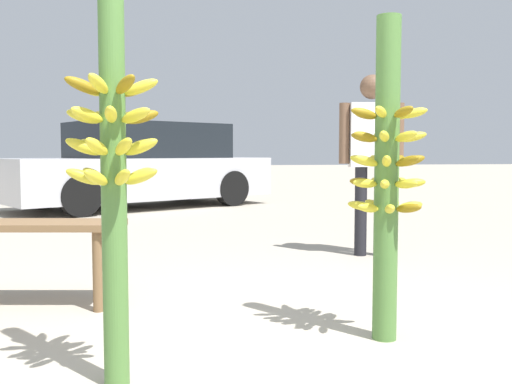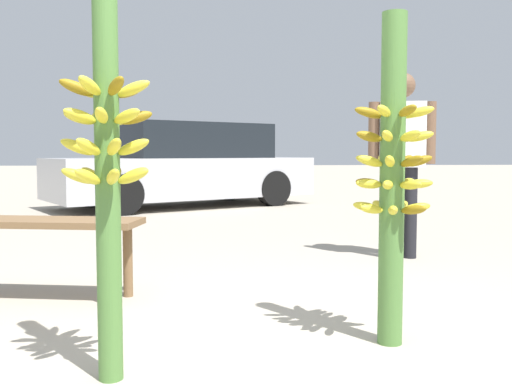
{
  "view_description": "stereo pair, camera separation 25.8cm",
  "coord_description": "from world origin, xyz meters",
  "px_view_note": "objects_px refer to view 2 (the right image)",
  "views": [
    {
      "loc": [
        -0.42,
        -2.13,
        0.9
      ],
      "look_at": [
        0.04,
        0.4,
        0.73
      ],
      "focal_mm": 40.0,
      "sensor_mm": 36.0,
      "label": 1
    },
    {
      "loc": [
        -0.16,
        -2.16,
        0.9
      ],
      "look_at": [
        0.04,
        0.4,
        0.73
      ],
      "focal_mm": 40.0,
      "sensor_mm": 36.0,
      "label": 2
    }
  ],
  "objects_px": {
    "vendor_person": "(402,147)",
    "banana_stalk_left": "(107,156)",
    "market_bench": "(44,234)",
    "parked_car": "(185,167)",
    "banana_stalk_center": "(392,175)"
  },
  "relations": [
    {
      "from": "banana_stalk_center",
      "to": "parked_car",
      "type": "height_order",
      "value": "banana_stalk_center"
    },
    {
      "from": "market_bench",
      "to": "vendor_person",
      "type": "bearing_deg",
      "value": 34.79
    },
    {
      "from": "banana_stalk_center",
      "to": "market_bench",
      "type": "distance_m",
      "value": 2.14
    },
    {
      "from": "banana_stalk_center",
      "to": "banana_stalk_left",
      "type": "bearing_deg",
      "value": -164.98
    },
    {
      "from": "banana_stalk_left",
      "to": "market_bench",
      "type": "bearing_deg",
      "value": 115.63
    },
    {
      "from": "banana_stalk_left",
      "to": "parked_car",
      "type": "bearing_deg",
      "value": 90.19
    },
    {
      "from": "banana_stalk_left",
      "to": "banana_stalk_center",
      "type": "distance_m",
      "value": 1.3
    },
    {
      "from": "vendor_person",
      "to": "banana_stalk_left",
      "type": "bearing_deg",
      "value": 61.46
    },
    {
      "from": "vendor_person",
      "to": "parked_car",
      "type": "relative_size",
      "value": 0.34
    },
    {
      "from": "vendor_person",
      "to": "banana_stalk_center",
      "type": "bearing_deg",
      "value": 80.66
    },
    {
      "from": "market_bench",
      "to": "parked_car",
      "type": "distance_m",
      "value": 6.2
    },
    {
      "from": "banana_stalk_center",
      "to": "vendor_person",
      "type": "xyz_separation_m",
      "value": [
        0.78,
        2.17,
        0.15
      ]
    },
    {
      "from": "parked_car",
      "to": "banana_stalk_left",
      "type": "bearing_deg",
      "value": 150.92
    },
    {
      "from": "banana_stalk_left",
      "to": "vendor_person",
      "type": "relative_size",
      "value": 1.07
    },
    {
      "from": "vendor_person",
      "to": "market_bench",
      "type": "distance_m",
      "value": 2.96
    }
  ]
}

